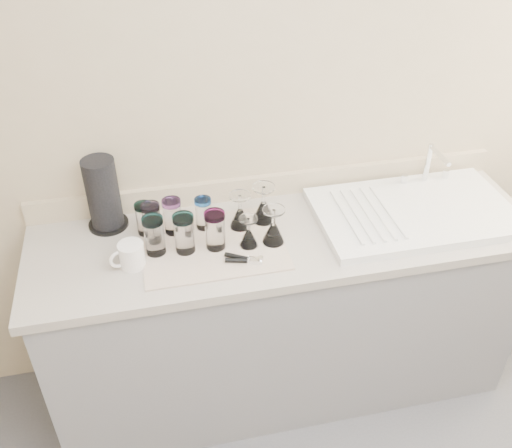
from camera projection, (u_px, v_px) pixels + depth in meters
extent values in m
cube|color=tan|center=(270.00, 121.00, 2.32)|extent=(3.50, 0.04, 2.50)
cube|color=slate|center=(283.00, 315.00, 2.57)|extent=(2.00, 0.60, 0.86)
cube|color=gray|center=(287.00, 236.00, 2.31)|extent=(2.06, 0.62, 0.04)
cube|color=white|center=(414.00, 212.00, 2.38)|extent=(0.82, 0.50, 0.03)
cylinder|color=silver|center=(428.00, 162.00, 2.50)|extent=(0.02, 0.02, 0.18)
cylinder|color=silver|center=(440.00, 155.00, 2.39)|extent=(0.02, 0.16, 0.02)
cylinder|color=silver|center=(404.00, 179.00, 2.52)|extent=(0.03, 0.03, 0.04)
cylinder|color=silver|center=(446.00, 174.00, 2.56)|extent=(0.03, 0.03, 0.04)
cube|color=beige|center=(213.00, 245.00, 2.22)|extent=(0.55, 0.42, 0.01)
cylinder|color=white|center=(145.00, 220.00, 2.25)|extent=(0.06, 0.06, 0.12)
cylinder|color=#1B8873|center=(143.00, 206.00, 2.21)|extent=(0.07, 0.07, 0.02)
cylinder|color=white|center=(173.00, 218.00, 2.25)|extent=(0.07, 0.07, 0.13)
cylinder|color=purple|center=(171.00, 203.00, 2.21)|extent=(0.07, 0.07, 0.02)
cylinder|color=white|center=(204.00, 215.00, 2.28)|extent=(0.06, 0.06, 0.12)
cylinder|color=blue|center=(203.00, 201.00, 2.24)|extent=(0.07, 0.07, 0.02)
cylinder|color=white|center=(155.00, 237.00, 2.14)|extent=(0.08, 0.08, 0.14)
cylinder|color=teal|center=(152.00, 220.00, 2.10)|extent=(0.08, 0.08, 0.02)
cylinder|color=white|center=(184.00, 236.00, 2.15)|extent=(0.08, 0.08, 0.14)
cylinder|color=#28A7AD|center=(183.00, 218.00, 2.10)|extent=(0.08, 0.08, 0.02)
cylinder|color=white|center=(215.00, 232.00, 2.17)|extent=(0.08, 0.08, 0.14)
cylinder|color=#DA1AA9|center=(214.00, 215.00, 2.12)|extent=(0.08, 0.08, 0.02)
cylinder|color=white|center=(152.00, 222.00, 2.23)|extent=(0.07, 0.07, 0.13)
cylinder|color=#AB8FE8|center=(150.00, 207.00, 2.18)|extent=(0.07, 0.07, 0.02)
cone|color=white|center=(240.00, 218.00, 2.29)|extent=(0.08, 0.08, 0.08)
cylinder|color=white|center=(240.00, 203.00, 2.25)|extent=(0.01, 0.01, 0.06)
cylinder|color=white|center=(240.00, 196.00, 2.23)|extent=(0.08, 0.08, 0.01)
cone|color=white|center=(263.00, 211.00, 2.33)|extent=(0.09, 0.09, 0.09)
cylinder|color=white|center=(264.00, 195.00, 2.28)|extent=(0.01, 0.01, 0.07)
cylinder|color=white|center=(264.00, 187.00, 2.26)|extent=(0.09, 0.09, 0.01)
cone|color=white|center=(249.00, 238.00, 2.20)|extent=(0.07, 0.07, 0.07)
cylinder|color=white|center=(248.00, 225.00, 2.16)|extent=(0.01, 0.01, 0.05)
cylinder|color=white|center=(248.00, 219.00, 2.14)|extent=(0.07, 0.07, 0.01)
cone|color=white|center=(273.00, 233.00, 2.21)|extent=(0.09, 0.09, 0.08)
cylinder|color=white|center=(274.00, 218.00, 2.17)|extent=(0.01, 0.01, 0.06)
cylinder|color=white|center=(274.00, 210.00, 2.15)|extent=(0.09, 0.09, 0.01)
cube|color=silver|center=(255.00, 261.00, 2.13)|extent=(0.06, 0.05, 0.02)
cylinder|color=black|center=(240.00, 260.00, 2.13)|extent=(0.11, 0.05, 0.02)
cylinder|color=black|center=(239.00, 257.00, 2.14)|extent=(0.10, 0.07, 0.02)
cylinder|color=white|center=(132.00, 255.00, 2.10)|extent=(0.12, 0.12, 0.10)
torus|color=white|center=(119.00, 259.00, 2.08)|extent=(0.07, 0.03, 0.07)
cylinder|color=black|center=(109.00, 224.00, 2.33)|extent=(0.16, 0.16, 0.01)
cylinder|color=black|center=(103.00, 193.00, 2.24)|extent=(0.13, 0.13, 0.29)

